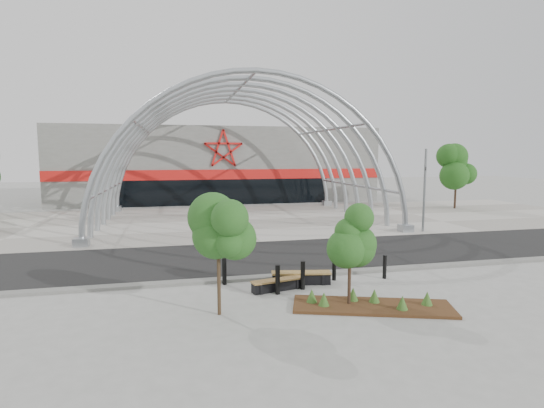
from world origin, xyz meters
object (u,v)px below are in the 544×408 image
at_px(bench_0, 278,285).
at_px(bench_1, 301,278).
at_px(signal_pole, 425,189).
at_px(bollard_2, 278,280).
at_px(street_tree_0, 218,234).
at_px(street_tree_1, 350,238).

xyz_separation_m(bench_0, bench_1, (1.10, 0.56, 0.03)).
relative_size(signal_pole, bollard_2, 5.02).
xyz_separation_m(street_tree_0, bollard_2, (2.30, 1.53, -2.08)).
height_order(signal_pole, bollard_2, signal_pole).
relative_size(signal_pole, street_tree_0, 1.50).
xyz_separation_m(street_tree_0, bench_0, (2.41, 1.96, -2.42)).
height_order(street_tree_1, bollard_2, street_tree_1).
xyz_separation_m(signal_pole, bollard_2, (-12.39, -10.10, -2.32)).
distance_m(street_tree_1, bollard_2, 3.26).
bearing_deg(street_tree_0, signal_pole, 38.36).
bearing_deg(bollard_2, bench_0, 75.99).
height_order(signal_pole, street_tree_0, signal_pole).
relative_size(signal_pole, bench_0, 2.59).
height_order(signal_pole, street_tree_1, signal_pole).
xyz_separation_m(signal_pole, bench_0, (-12.28, -9.67, -2.66)).
distance_m(bench_0, bollard_2, 0.56).
relative_size(bench_1, bollard_2, 2.20).
distance_m(bench_1, bollard_2, 1.59).
relative_size(bench_0, bench_1, 0.88).
bearing_deg(bench_0, bollard_2, -104.01).
height_order(street_tree_1, bench_1, street_tree_1).
bearing_deg(street_tree_1, bollard_2, 139.64).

